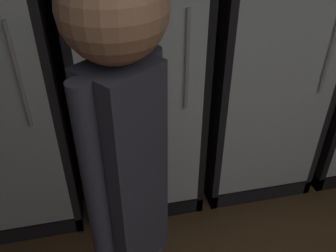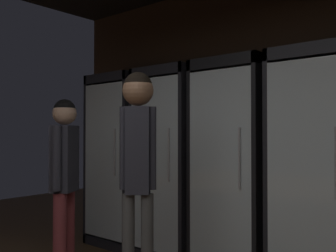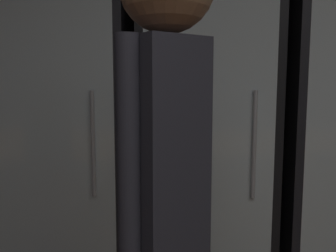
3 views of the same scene
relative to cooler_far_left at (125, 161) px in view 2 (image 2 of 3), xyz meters
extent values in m
cube|color=#382619|center=(2.12, 0.29, 0.47)|extent=(6.00, 0.06, 2.80)
cube|color=black|center=(0.00, 0.22, 0.03)|extent=(0.69, 0.04, 1.93)
cube|color=black|center=(-0.32, -0.04, 0.03)|extent=(0.04, 0.57, 1.93)
cube|color=black|center=(0.32, -0.04, 0.03)|extent=(0.04, 0.57, 1.93)
cube|color=black|center=(0.00, -0.04, 0.94)|extent=(0.69, 0.57, 0.10)
cube|color=black|center=(0.00, -0.04, -0.88)|extent=(0.69, 0.57, 0.10)
cube|color=white|center=(0.00, 0.19, 0.03)|extent=(0.61, 0.02, 1.69)
cube|color=silver|center=(0.00, -0.32, 0.03)|extent=(0.61, 0.02, 1.69)
cylinder|color=#B2B2B7|center=(0.21, -0.34, 0.13)|extent=(0.02, 0.02, 0.50)
cube|color=silver|center=(0.00, -0.04, -0.81)|extent=(0.59, 0.49, 0.02)
cylinder|color=#194723|center=(-0.22, -0.03, -0.69)|extent=(0.08, 0.08, 0.24)
cylinder|color=#194723|center=(-0.22, -0.03, -0.53)|extent=(0.03, 0.03, 0.07)
cylinder|color=tan|center=(-0.22, -0.03, -0.72)|extent=(0.08, 0.08, 0.06)
cylinder|color=brown|center=(-0.08, -0.02, -0.71)|extent=(0.07, 0.07, 0.20)
cylinder|color=brown|center=(-0.08, -0.02, -0.56)|extent=(0.02, 0.02, 0.09)
cylinder|color=#B2332D|center=(-0.08, -0.02, -0.73)|extent=(0.07, 0.07, 0.07)
cylinder|color=gray|center=(0.08, 0.00, -0.70)|extent=(0.08, 0.08, 0.22)
cylinder|color=gray|center=(0.08, 0.00, -0.56)|extent=(0.03, 0.03, 0.06)
cylinder|color=#2D2D33|center=(0.08, 0.00, -0.70)|extent=(0.08, 0.08, 0.09)
cylinder|color=black|center=(0.23, -0.08, -0.69)|extent=(0.06, 0.06, 0.23)
cylinder|color=black|center=(0.23, -0.08, -0.55)|extent=(0.02, 0.02, 0.06)
cylinder|color=#2D2D33|center=(0.23, -0.08, -0.68)|extent=(0.07, 0.07, 0.07)
cube|color=silver|center=(0.00, -0.04, -0.26)|extent=(0.59, 0.49, 0.02)
cylinder|color=gray|center=(-0.14, -0.07, -0.15)|extent=(0.08, 0.08, 0.19)
cylinder|color=gray|center=(-0.14, -0.07, -0.02)|extent=(0.03, 0.03, 0.08)
cylinder|color=white|center=(-0.14, -0.07, -0.15)|extent=(0.08, 0.08, 0.05)
cylinder|color=black|center=(0.14, -0.05, -0.16)|extent=(0.07, 0.07, 0.18)
cylinder|color=black|center=(0.14, -0.05, -0.03)|extent=(0.02, 0.02, 0.06)
cylinder|color=white|center=(0.14, -0.05, -0.16)|extent=(0.08, 0.08, 0.05)
cube|color=silver|center=(0.00, -0.04, 0.30)|extent=(0.59, 0.49, 0.02)
cylinder|color=black|center=(-0.15, -0.01, 0.41)|extent=(0.06, 0.06, 0.19)
cylinder|color=black|center=(-0.15, -0.01, 0.54)|extent=(0.02, 0.02, 0.07)
cylinder|color=#B2332D|center=(-0.15, -0.01, 0.40)|extent=(0.07, 0.07, 0.07)
cylinder|color=#9EAD99|center=(0.14, -0.08, 0.43)|extent=(0.07, 0.07, 0.23)
cylinder|color=#9EAD99|center=(0.14, -0.08, 0.58)|extent=(0.03, 0.03, 0.08)
cylinder|color=beige|center=(0.14, -0.08, 0.43)|extent=(0.07, 0.07, 0.06)
cube|color=black|center=(0.75, 0.22, 0.03)|extent=(0.69, 0.04, 1.93)
cube|color=black|center=(0.42, -0.04, 0.03)|extent=(0.04, 0.57, 1.93)
cube|color=black|center=(1.07, -0.04, 0.03)|extent=(0.04, 0.57, 1.93)
cube|color=black|center=(0.75, -0.04, 0.94)|extent=(0.69, 0.57, 0.10)
cube|color=black|center=(0.75, -0.04, -0.88)|extent=(0.69, 0.57, 0.10)
cube|color=white|center=(0.75, 0.19, 0.03)|extent=(0.61, 0.02, 1.69)
cube|color=silver|center=(0.75, -0.32, 0.03)|extent=(0.61, 0.02, 1.69)
cylinder|color=#B2B2B7|center=(0.95, -0.34, 0.13)|extent=(0.02, 0.02, 0.50)
cube|color=silver|center=(0.75, -0.04, -0.81)|extent=(0.59, 0.49, 0.02)
cylinder|color=#9EAD99|center=(0.53, -0.01, -0.71)|extent=(0.07, 0.07, 0.20)
cylinder|color=#9EAD99|center=(0.53, -0.01, -0.58)|extent=(0.02, 0.02, 0.06)
cylinder|color=#B2332D|center=(0.53, -0.01, -0.70)|extent=(0.07, 0.07, 0.06)
cylinder|color=#194723|center=(0.68, -0.07, -0.69)|extent=(0.06, 0.06, 0.22)
cylinder|color=#194723|center=(0.68, -0.07, -0.54)|extent=(0.02, 0.02, 0.09)
cylinder|color=tan|center=(0.68, -0.07, -0.70)|extent=(0.07, 0.07, 0.07)
cylinder|color=black|center=(0.82, -0.03, -0.71)|extent=(0.07, 0.07, 0.19)
cylinder|color=black|center=(0.82, -0.03, -0.58)|extent=(0.02, 0.02, 0.08)
cylinder|color=beige|center=(0.82, -0.03, -0.73)|extent=(0.08, 0.08, 0.06)
cylinder|color=gray|center=(0.96, -0.06, -0.72)|extent=(0.06, 0.06, 0.18)
cylinder|color=gray|center=(0.96, -0.06, -0.59)|extent=(0.02, 0.02, 0.07)
cylinder|color=white|center=(0.96, -0.06, -0.73)|extent=(0.06, 0.06, 0.06)
cube|color=silver|center=(0.75, -0.04, -0.26)|extent=(0.59, 0.49, 0.02)
cylinder|color=black|center=(0.60, -0.08, -0.14)|extent=(0.06, 0.06, 0.22)
cylinder|color=black|center=(0.60, -0.08, 0.02)|extent=(0.02, 0.02, 0.08)
cylinder|color=#2D2D33|center=(0.60, -0.08, -0.15)|extent=(0.07, 0.07, 0.08)
cylinder|color=#9EAD99|center=(0.89, -0.09, -0.15)|extent=(0.07, 0.07, 0.19)
cylinder|color=#9EAD99|center=(0.89, -0.09, -0.03)|extent=(0.03, 0.03, 0.07)
cylinder|color=white|center=(0.89, -0.09, -0.17)|extent=(0.07, 0.07, 0.05)
cube|color=silver|center=(0.75, -0.04, 0.30)|extent=(0.59, 0.49, 0.02)
cylinder|color=#9EAD99|center=(0.55, -0.05, 0.41)|extent=(0.07, 0.07, 0.19)
cylinder|color=#9EAD99|center=(0.55, -0.05, 0.55)|extent=(0.02, 0.02, 0.09)
cylinder|color=tan|center=(0.55, -0.05, 0.39)|extent=(0.08, 0.08, 0.08)
cylinder|color=#194723|center=(0.74, 0.00, 0.42)|extent=(0.07, 0.07, 0.21)
cylinder|color=#194723|center=(0.74, 0.00, 0.57)|extent=(0.02, 0.02, 0.09)
cylinder|color=beige|center=(0.74, 0.00, 0.41)|extent=(0.07, 0.07, 0.08)
cylinder|color=brown|center=(0.94, -0.05, 0.43)|extent=(0.08, 0.08, 0.23)
cylinder|color=brown|center=(0.94, -0.05, 0.59)|extent=(0.02, 0.02, 0.10)
cylinder|color=tan|center=(0.94, -0.05, 0.41)|extent=(0.08, 0.08, 0.07)
cube|color=black|center=(1.50, 0.22, 0.03)|extent=(0.69, 0.04, 1.93)
cube|color=black|center=(1.17, -0.04, 0.03)|extent=(0.04, 0.57, 1.93)
cube|color=black|center=(1.82, -0.04, 0.03)|extent=(0.04, 0.57, 1.93)
cube|color=black|center=(1.50, -0.04, 0.94)|extent=(0.69, 0.57, 0.10)
cube|color=white|center=(1.50, 0.19, 0.03)|extent=(0.61, 0.02, 1.69)
cube|color=silver|center=(1.50, -0.32, 0.03)|extent=(0.61, 0.02, 1.69)
cylinder|color=#B2B2B7|center=(1.70, -0.34, 0.13)|extent=(0.02, 0.02, 0.50)
cylinder|color=#336B38|center=(1.27, -0.07, -0.71)|extent=(0.08, 0.08, 0.20)
cylinder|color=#336B38|center=(1.27, -0.07, -0.57)|extent=(0.02, 0.02, 0.09)
cylinder|color=tan|center=(1.27, -0.07, -0.71)|extent=(0.08, 0.08, 0.06)
cylinder|color=#194723|center=(1.43, -0.06, -0.71)|extent=(0.07, 0.07, 0.20)
cylinder|color=#194723|center=(1.43, -0.06, -0.56)|extent=(0.03, 0.03, 0.09)
cylinder|color=#B2332D|center=(1.43, -0.06, -0.71)|extent=(0.07, 0.07, 0.08)
cylinder|color=brown|center=(1.57, -0.09, -0.69)|extent=(0.07, 0.07, 0.22)
cylinder|color=brown|center=(1.57, -0.09, -0.54)|extent=(0.03, 0.03, 0.08)
cylinder|color=white|center=(1.57, -0.09, -0.70)|extent=(0.07, 0.07, 0.06)
cylinder|color=#336B38|center=(1.72, -0.09, -0.57)|extent=(0.03, 0.03, 0.07)
cube|color=silver|center=(1.50, -0.04, -0.26)|extent=(0.59, 0.49, 0.02)
cylinder|color=black|center=(1.29, -0.04, -0.15)|extent=(0.07, 0.07, 0.19)
cylinder|color=black|center=(1.29, -0.04, -0.02)|extent=(0.03, 0.03, 0.08)
cylinder|color=white|center=(1.29, -0.04, -0.15)|extent=(0.08, 0.08, 0.07)
cylinder|color=black|center=(1.50, -0.04, -0.13)|extent=(0.08, 0.08, 0.23)
cylinder|color=black|center=(1.50, -0.04, 0.03)|extent=(0.03, 0.03, 0.10)
cylinder|color=white|center=(1.50, -0.04, -0.16)|extent=(0.08, 0.08, 0.08)
cylinder|color=gray|center=(1.69, 0.01, -0.13)|extent=(0.06, 0.06, 0.23)
cylinder|color=gray|center=(1.69, 0.01, 0.03)|extent=(0.02, 0.02, 0.09)
cylinder|color=beige|center=(1.69, 0.01, -0.14)|extent=(0.06, 0.06, 0.09)
cube|color=silver|center=(1.50, -0.04, 0.30)|extent=(0.59, 0.49, 0.02)
cylinder|color=#9EAD99|center=(1.28, -0.04, 0.42)|extent=(0.06, 0.06, 0.21)
cylinder|color=#9EAD99|center=(1.28, -0.04, 0.57)|extent=(0.02, 0.02, 0.09)
cylinder|color=tan|center=(1.28, -0.04, 0.39)|extent=(0.06, 0.06, 0.07)
cylinder|color=black|center=(1.42, -0.07, 0.40)|extent=(0.06, 0.06, 0.19)
cylinder|color=black|center=(1.42, -0.07, 0.54)|extent=(0.02, 0.02, 0.08)
cylinder|color=tan|center=(1.42, -0.07, 0.40)|extent=(0.06, 0.06, 0.05)
cylinder|color=#194723|center=(1.57, -0.03, 0.43)|extent=(0.07, 0.07, 0.23)
cylinder|color=#194723|center=(1.57, -0.03, 0.58)|extent=(0.02, 0.02, 0.08)
cylinder|color=tan|center=(1.57, -0.03, 0.43)|extent=(0.07, 0.07, 0.08)
cylinder|color=#194723|center=(1.72, -0.07, 0.43)|extent=(0.06, 0.06, 0.23)
cylinder|color=#194723|center=(1.72, -0.07, 0.59)|extent=(0.02, 0.02, 0.09)
cylinder|color=beige|center=(1.72, -0.07, 0.43)|extent=(0.07, 0.07, 0.06)
cube|color=black|center=(2.24, 0.22, 0.03)|extent=(0.69, 0.04, 1.93)
cube|color=black|center=(1.92, -0.04, 0.03)|extent=(0.04, 0.57, 1.93)
cube|color=black|center=(2.24, -0.04, 0.94)|extent=(0.69, 0.57, 0.10)
cube|color=white|center=(2.24, 0.19, 0.03)|extent=(0.61, 0.02, 1.69)
cube|color=silver|center=(2.24, -0.32, 0.03)|extent=(0.61, 0.02, 1.69)
cylinder|color=#B2B2B7|center=(2.45, -0.34, 0.13)|extent=(0.02, 0.02, 0.50)
cylinder|color=gray|center=(2.04, -0.07, -0.58)|extent=(0.03, 0.03, 0.08)
cylinder|color=#336B38|center=(2.24, -0.07, -0.57)|extent=(0.03, 0.03, 0.10)
cube|color=silver|center=(2.24, -0.04, -0.40)|extent=(0.59, 0.49, 0.02)
cylinder|color=black|center=(2.02, 0.00, -0.27)|extent=(0.07, 0.07, 0.24)
cylinder|color=black|center=(2.02, 0.00, -0.11)|extent=(0.02, 0.02, 0.08)
cylinder|color=beige|center=(2.02, 0.00, -0.30)|extent=(0.07, 0.07, 0.06)
cylinder|color=gray|center=(2.17, 0.00, -0.28)|extent=(0.07, 0.07, 0.22)
cylinder|color=gray|center=(2.17, 0.00, -0.13)|extent=(0.02, 0.02, 0.07)
cylinder|color=beige|center=(2.17, 0.00, -0.29)|extent=(0.07, 0.07, 0.08)
cylinder|color=gray|center=(2.33, -0.05, -0.28)|extent=(0.06, 0.06, 0.21)
cylinder|color=gray|center=(2.33, -0.05, -0.15)|extent=(0.02, 0.02, 0.06)
cylinder|color=tan|center=(2.33, -0.05, -0.29)|extent=(0.07, 0.07, 0.06)
cube|color=silver|center=(2.24, -0.04, 0.02)|extent=(0.59, 0.49, 0.02)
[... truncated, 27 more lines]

